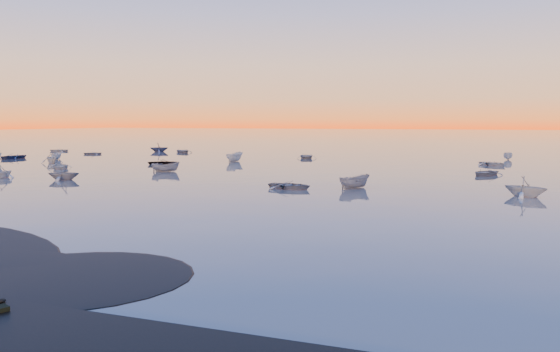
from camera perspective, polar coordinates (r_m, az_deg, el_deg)
The scene contains 4 objects.
ground at distance 119.14m, azimuth 10.25°, elevation 2.67°, with size 600.00×600.00×0.00m, color slate.
moored_fleet at distance 73.37m, azimuth 3.95°, elevation 0.85°, with size 124.00×58.00×1.20m, color silver, non-canonical shape.
boat_near_left at distance 77.80m, azimuth -21.94°, elevation 0.72°, with size 4.12×1.72×1.03m, color silver.
boat_near_center at distance 69.29m, azimuth -11.87°, elevation 0.45°, with size 3.48×1.47×1.20m, color slate.
Camera 1 is at (20.27, -17.23, 6.31)m, focal length 35.00 mm.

